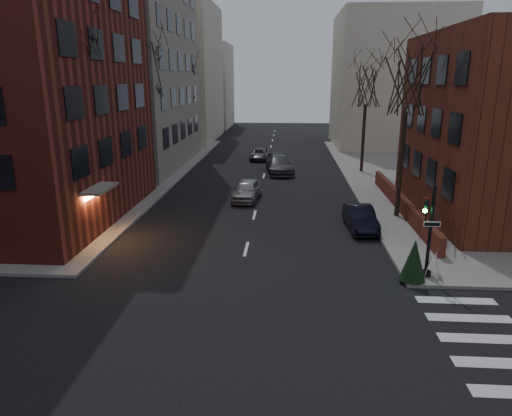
{
  "coord_description": "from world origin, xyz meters",
  "views": [
    {
      "loc": [
        1.93,
        -9.48,
        8.3
      ],
      "look_at": [
        0.46,
        12.58,
        2.0
      ],
      "focal_mm": 32.0,
      "sensor_mm": 36.0,
      "label": 1
    }
  ],
  "objects_px": {
    "tree_left_a": "(76,75)",
    "evergreen_shrub": "(414,260)",
    "sandwich_board": "(433,265)",
    "tree_right_b": "(367,87)",
    "parked_sedan": "(360,218)",
    "tree_left_b": "(146,70)",
    "traffic_signal": "(428,237)",
    "car_lane_silver": "(247,190)",
    "tree_right_a": "(408,83)",
    "streetlamp_near": "(142,138)",
    "car_lane_gray": "(279,164)",
    "tree_left_c": "(186,81)",
    "streetlamp_far": "(197,116)",
    "car_lane_far": "(260,154)"
  },
  "relations": [
    {
      "from": "tree_left_b",
      "to": "parked_sedan",
      "type": "height_order",
      "value": "tree_left_b"
    },
    {
      "from": "traffic_signal",
      "to": "streetlamp_far",
      "type": "relative_size",
      "value": 0.64
    },
    {
      "from": "streetlamp_far",
      "to": "car_lane_gray",
      "type": "distance_m",
      "value": 14.72
    },
    {
      "from": "sandwich_board",
      "to": "tree_right_b",
      "type": "bearing_deg",
      "value": 106.59
    },
    {
      "from": "streetlamp_near",
      "to": "car_lane_far",
      "type": "relative_size",
      "value": 1.51
    },
    {
      "from": "tree_left_a",
      "to": "tree_left_c",
      "type": "bearing_deg",
      "value": 90.0
    },
    {
      "from": "tree_right_a",
      "to": "parked_sedan",
      "type": "relative_size",
      "value": 2.4
    },
    {
      "from": "parked_sedan",
      "to": "evergreen_shrub",
      "type": "bearing_deg",
      "value": -84.39
    },
    {
      "from": "car_lane_silver",
      "to": "evergreen_shrub",
      "type": "relative_size",
      "value": 2.33
    },
    {
      "from": "parked_sedan",
      "to": "car_lane_silver",
      "type": "height_order",
      "value": "car_lane_silver"
    },
    {
      "from": "traffic_signal",
      "to": "parked_sedan",
      "type": "bearing_deg",
      "value": 104.83
    },
    {
      "from": "tree_right_b",
      "to": "car_lane_silver",
      "type": "xyz_separation_m",
      "value": [
        -9.6,
        -10.35,
        -6.88
      ]
    },
    {
      "from": "streetlamp_near",
      "to": "streetlamp_far",
      "type": "bearing_deg",
      "value": 90.0
    },
    {
      "from": "car_lane_silver",
      "to": "evergreen_shrub",
      "type": "xyz_separation_m",
      "value": [
        8.1,
        -13.15,
        0.33
      ]
    },
    {
      "from": "sandwich_board",
      "to": "tree_left_c",
      "type": "bearing_deg",
      "value": 136.75
    },
    {
      "from": "car_lane_silver",
      "to": "sandwich_board",
      "type": "distance_m",
      "value": 15.58
    },
    {
      "from": "streetlamp_far",
      "to": "car_lane_far",
      "type": "distance_m",
      "value": 9.04
    },
    {
      "from": "streetlamp_far",
      "to": "tree_left_c",
      "type": "bearing_deg",
      "value": -106.7
    },
    {
      "from": "tree_left_b",
      "to": "streetlamp_near",
      "type": "relative_size",
      "value": 1.72
    },
    {
      "from": "traffic_signal",
      "to": "tree_left_c",
      "type": "relative_size",
      "value": 0.41
    },
    {
      "from": "streetlamp_near",
      "to": "car_lane_silver",
      "type": "height_order",
      "value": "streetlamp_near"
    },
    {
      "from": "tree_left_a",
      "to": "tree_left_c",
      "type": "xyz_separation_m",
      "value": [
        0.0,
        26.0,
        -0.44
      ]
    },
    {
      "from": "tree_right_a",
      "to": "car_lane_silver",
      "type": "xyz_separation_m",
      "value": [
        -9.6,
        3.65,
        -7.32
      ]
    },
    {
      "from": "tree_left_c",
      "to": "streetlamp_far",
      "type": "xyz_separation_m",
      "value": [
        0.6,
        2.0,
        -3.79
      ]
    },
    {
      "from": "traffic_signal",
      "to": "tree_left_c",
      "type": "xyz_separation_m",
      "value": [
        -16.74,
        31.01,
        6.12
      ]
    },
    {
      "from": "tree_left_a",
      "to": "tree_left_b",
      "type": "xyz_separation_m",
      "value": [
        0.0,
        12.0,
        0.44
      ]
    },
    {
      "from": "tree_left_b",
      "to": "tree_right_a",
      "type": "xyz_separation_m",
      "value": [
        17.6,
        -8.0,
        -0.88
      ]
    },
    {
      "from": "tree_left_b",
      "to": "car_lane_silver",
      "type": "height_order",
      "value": "tree_left_b"
    },
    {
      "from": "tree_right_a",
      "to": "evergreen_shrub",
      "type": "xyz_separation_m",
      "value": [
        -1.5,
        -9.5,
        -6.98
      ]
    },
    {
      "from": "parked_sedan",
      "to": "tree_left_c",
      "type": "bearing_deg",
      "value": 118.29
    },
    {
      "from": "car_lane_silver",
      "to": "traffic_signal",
      "type": "bearing_deg",
      "value": -49.5
    },
    {
      "from": "tree_left_c",
      "to": "evergreen_shrub",
      "type": "relative_size",
      "value": 5.42
    },
    {
      "from": "tree_right_b",
      "to": "car_lane_far",
      "type": "distance_m",
      "value": 13.46
    },
    {
      "from": "tree_right_b",
      "to": "streetlamp_near",
      "type": "relative_size",
      "value": 1.46
    },
    {
      "from": "evergreen_shrub",
      "to": "parked_sedan",
      "type": "bearing_deg",
      "value": 98.86
    },
    {
      "from": "traffic_signal",
      "to": "car_lane_silver",
      "type": "distance_m",
      "value": 15.43
    },
    {
      "from": "parked_sedan",
      "to": "sandwich_board",
      "type": "bearing_deg",
      "value": -75.94
    },
    {
      "from": "car_lane_silver",
      "to": "car_lane_gray",
      "type": "relative_size",
      "value": 0.77
    },
    {
      "from": "car_lane_silver",
      "to": "streetlamp_near",
      "type": "bearing_deg",
      "value": -176.81
    },
    {
      "from": "parked_sedan",
      "to": "car_lane_gray",
      "type": "xyz_separation_m",
      "value": [
        -4.86,
        15.77,
        0.12
      ]
    },
    {
      "from": "tree_left_a",
      "to": "car_lane_far",
      "type": "relative_size",
      "value": 2.46
    },
    {
      "from": "tree_left_b",
      "to": "parked_sedan",
      "type": "xyz_separation_m",
      "value": [
        15.0,
        -10.44,
        -8.24
      ]
    },
    {
      "from": "streetlamp_far",
      "to": "sandwich_board",
      "type": "relative_size",
      "value": 6.55
    },
    {
      "from": "car_lane_gray",
      "to": "tree_left_a",
      "type": "bearing_deg",
      "value": -128.0
    },
    {
      "from": "tree_left_a",
      "to": "evergreen_shrub",
      "type": "distance_m",
      "value": 18.56
    },
    {
      "from": "tree_right_a",
      "to": "streetlamp_far",
      "type": "height_order",
      "value": "tree_right_a"
    },
    {
      "from": "traffic_signal",
      "to": "sandwich_board",
      "type": "height_order",
      "value": "traffic_signal"
    },
    {
      "from": "tree_left_c",
      "to": "sandwich_board",
      "type": "distance_m",
      "value": 36.17
    },
    {
      "from": "traffic_signal",
      "to": "car_lane_silver",
      "type": "relative_size",
      "value": 0.96
    },
    {
      "from": "tree_left_c",
      "to": "tree_right_b",
      "type": "distance_m",
      "value": 19.34
    }
  ]
}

